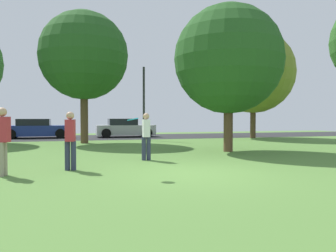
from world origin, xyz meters
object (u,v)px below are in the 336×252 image
person_catcher (2,138)px  parked_car_silver (125,128)px  person_walking (146,135)px  oak_tree_right (253,72)px  person_bystander (70,138)px  frisbee_disc (133,119)px  oak_tree_center (84,56)px  parked_car_blue (37,129)px  birch_tree_lone (229,59)px  street_lamp_post (144,104)px

person_catcher → parked_car_silver: bearing=88.3°
person_walking → parked_car_silver: size_ratio=0.38×
oak_tree_right → person_bystander: size_ratio=4.64×
person_bystander → parked_car_silver: person_bystander is taller
person_walking → frisbee_disc: 3.08m
oak_tree_center → person_walking: 9.02m
frisbee_disc → parked_car_blue: 16.86m
birch_tree_lone → parked_car_blue: 14.87m
oak_tree_center → parked_car_blue: (-3.03, 5.56, -4.15)m
frisbee_disc → parked_car_silver: bearing=82.6°
person_bystander → frisbee_disc: (1.46, -1.38, 0.52)m
birch_tree_lone → person_walking: 5.17m
person_bystander → oak_tree_right: bearing=-35.3°
person_catcher → person_walking: (3.95, 1.97, -0.06)m
birch_tree_lone → street_lamp_post: 7.95m
frisbee_disc → street_lamp_post: size_ratio=0.07×
person_bystander → parked_car_blue: 15.20m
street_lamp_post → person_walking: bearing=-100.9°
parked_car_silver → oak_tree_right: bearing=-23.3°
birch_tree_lone → person_walking: birch_tree_lone is taller
oak_tree_center → frisbee_disc: (0.87, -10.83, -3.38)m
person_catcher → person_bystander: size_ratio=1.05×
person_catcher → birch_tree_lone: bearing=42.9°
birch_tree_lone → street_lamp_post: (-2.04, 7.52, -1.55)m
person_catcher → frisbee_disc: person_catcher is taller
oak_tree_center → street_lamp_post: oak_tree_center is taller
oak_tree_center → parked_car_silver: size_ratio=1.74×
person_catcher → parked_car_blue: 15.49m
frisbee_disc → street_lamp_post: bearing=77.5°
oak_tree_right → street_lamp_post: oak_tree_right is taller
oak_tree_right → frisbee_disc: size_ratio=22.43×
parked_car_blue → oak_tree_center: bearing=-61.4°
parked_car_silver → person_bystander: bearing=-103.6°
birch_tree_lone → parked_car_blue: birch_tree_lone is taller
person_bystander → parked_car_blue: (-2.44, 15.00, -0.25)m
person_catcher → frisbee_disc: bearing=-0.0°
oak_tree_right → frisbee_disc: 16.53m
oak_tree_right → street_lamp_post: bearing=-178.1°
oak_tree_right → parked_car_blue: 15.28m
oak_tree_center → parked_car_silver: 7.30m
oak_tree_right → street_lamp_post: (-7.65, -0.26, -2.24)m
birch_tree_lone → parked_car_silver: size_ratio=1.47×
parked_car_blue → parked_car_silver: bearing=-3.0°
oak_tree_center → person_walking: size_ratio=4.61×
frisbee_disc → parked_car_blue: size_ratio=0.07×
oak_tree_center → person_catcher: size_ratio=4.32×
oak_tree_center → person_bystander: 10.23m
oak_tree_right → street_lamp_post: 7.97m
birch_tree_lone → person_catcher: bearing=-154.0°
oak_tree_center → oak_tree_right: bearing=8.5°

